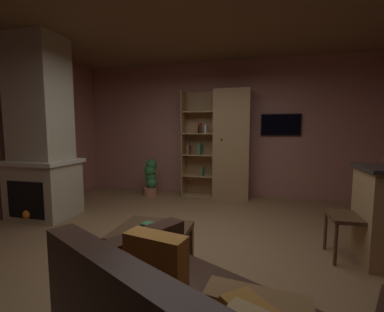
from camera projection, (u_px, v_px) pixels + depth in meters
name	position (u px, v px, depth m)	size (l,w,h in m)	color
floor	(183.00, 251.00, 2.97)	(6.04, 5.38, 0.02)	olive
wall_back	(219.00, 129.00, 5.45)	(6.16, 0.06, 2.78)	#AD7060
window_pane_back	(208.00, 134.00, 5.48)	(0.71, 0.01, 0.75)	white
stone_fireplace	(41.00, 138.00, 4.00)	(0.99, 0.78, 2.78)	#BCAD8E
bookshelf_cabinet	(227.00, 145.00, 5.17)	(1.36, 0.41, 2.16)	#A87F51
coffee_table	(152.00, 238.00, 2.46)	(0.69, 0.62, 0.44)	#4C331E
table_book_0	(148.00, 224.00, 2.53)	(0.11, 0.11, 0.03)	#387247
dining_chair	(359.00, 211.00, 2.70)	(0.44, 0.44, 0.92)	#4C331E
potted_floor_plant	(151.00, 178.00, 5.35)	(0.29, 0.29, 0.78)	#B77051
wall_mounted_tv	(281.00, 125.00, 5.07)	(0.75, 0.06, 0.42)	black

